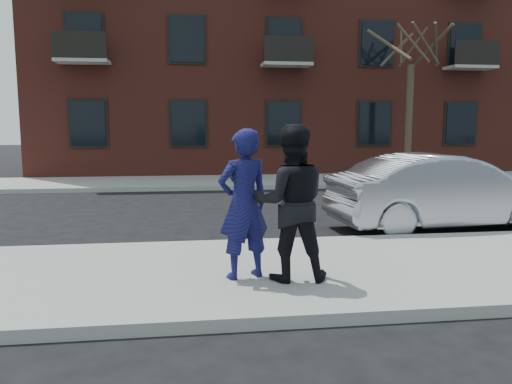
{
  "coord_description": "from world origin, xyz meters",
  "views": [
    {
      "loc": [
        -3.69,
        -6.94,
        2.15
      ],
      "look_at": [
        -2.7,
        0.4,
        1.15
      ],
      "focal_mm": 35.0,
      "sensor_mm": 36.0,
      "label": 1
    }
  ],
  "objects": [
    {
      "name": "far_curb",
      "position": [
        0.0,
        9.45,
        0.07
      ],
      "size": [
        50.0,
        0.1,
        0.15
      ],
      "primitive_type": "cube",
      "color": "#999691",
      "rests_on": "ground"
    },
    {
      "name": "silver_sedan",
      "position": [
        1.5,
        2.6,
        0.78
      ],
      "size": [
        4.86,
        2.07,
        1.56
      ],
      "primitive_type": "imported",
      "rotation": [
        0.0,
        0.0,
        1.66
      ],
      "color": "#999BA3",
      "rests_on": "ground"
    },
    {
      "name": "apartment_building",
      "position": [
        2.0,
        18.0,
        6.16
      ],
      "size": [
        24.3,
        10.3,
        12.3
      ],
      "color": "maroon",
      "rests_on": "ground"
    },
    {
      "name": "man_peacoat",
      "position": [
        -2.41,
        -0.74,
        1.15
      ],
      "size": [
        1.03,
        0.83,
        2.01
      ],
      "rotation": [
        0.0,
        0.0,
        3.07
      ],
      "color": "black",
      "rests_on": "near_sidewalk"
    },
    {
      "name": "street_tree",
      "position": [
        4.5,
        11.0,
        5.52
      ],
      "size": [
        3.6,
        3.6,
        6.8
      ],
      "color": "#32261D",
      "rests_on": "far_sidewalk"
    },
    {
      "name": "far_sidewalk",
      "position": [
        0.0,
        11.25,
        0.07
      ],
      "size": [
        50.0,
        3.5,
        0.15
      ],
      "primitive_type": "cube",
      "color": "gray",
      "rests_on": "ground"
    },
    {
      "name": "near_sidewalk",
      "position": [
        0.0,
        -0.25,
        0.07
      ],
      "size": [
        50.0,
        3.5,
        0.15
      ],
      "primitive_type": "cube",
      "color": "gray",
      "rests_on": "ground"
    },
    {
      "name": "ground",
      "position": [
        0.0,
        0.0,
        0.0
      ],
      "size": [
        100.0,
        100.0,
        0.0
      ],
      "primitive_type": "plane",
      "color": "black",
      "rests_on": "ground"
    },
    {
      "name": "man_hoodie",
      "position": [
        -3.0,
        -0.6,
        1.13
      ],
      "size": [
        0.83,
        0.69,
        1.95
      ],
      "rotation": [
        0.0,
        0.0,
        3.5
      ],
      "color": "navy",
      "rests_on": "near_sidewalk"
    },
    {
      "name": "near_curb",
      "position": [
        0.0,
        1.55,
        0.07
      ],
      "size": [
        50.0,
        0.1,
        0.15
      ],
      "primitive_type": "cube",
      "color": "#999691",
      "rests_on": "ground"
    }
  ]
}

